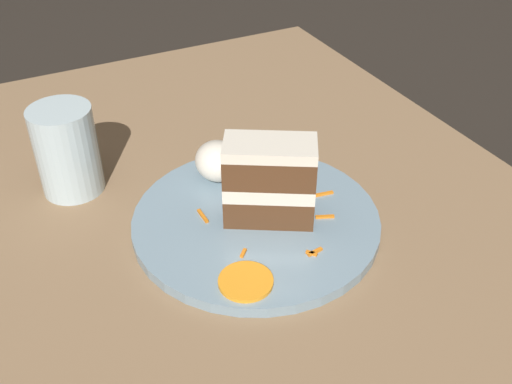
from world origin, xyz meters
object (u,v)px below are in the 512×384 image
object	(u,v)px
plate	(256,221)
cream_dollop	(218,161)
orange_garnish	(246,281)
drinking_glass	(68,156)
cake_slice	(271,183)

from	to	relation	value
plate	cream_dollop	world-z (taller)	cream_dollop
plate	orange_garnish	distance (m)	0.11
orange_garnish	drinking_glass	xyz separation A→B (m)	(0.28, 0.12, 0.03)
drinking_glass	cake_slice	bearing A→B (deg)	-134.30
cream_dollop	orange_garnish	distance (m)	0.20
plate	orange_garnish	bearing A→B (deg)	147.64
plate	drinking_glass	xyz separation A→B (m)	(0.18, 0.18, 0.04)
plate	drinking_glass	bearing A→B (deg)	45.26
plate	cake_slice	size ratio (longest dim) A/B	2.54
cake_slice	orange_garnish	distance (m)	0.12
cake_slice	cream_dollop	distance (m)	0.11
cake_slice	drinking_glass	distance (m)	0.27
cake_slice	cream_dollop	world-z (taller)	cake_slice
cake_slice	cream_dollop	bearing A→B (deg)	-139.25
cake_slice	drinking_glass	size ratio (longest dim) A/B	1.01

